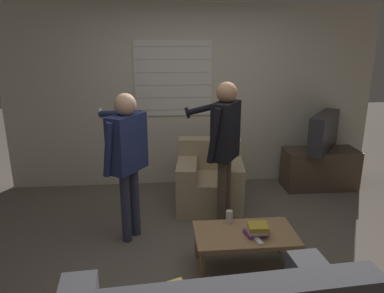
# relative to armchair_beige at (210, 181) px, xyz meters

# --- Properties ---
(ground_plane) EXTENTS (16.00, 16.00, 0.00)m
(ground_plane) POSITION_rel_armchair_beige_xyz_m (-0.14, -1.20, -0.33)
(ground_plane) COLOR #665B51
(wall_back) EXTENTS (5.20, 0.08, 2.55)m
(wall_back) POSITION_rel_armchair_beige_xyz_m (-0.14, 0.83, 0.95)
(wall_back) COLOR beige
(wall_back) RESTS_ON ground_plane
(armchair_beige) EXTENTS (0.90, 0.86, 0.83)m
(armchair_beige) POSITION_rel_armchair_beige_xyz_m (0.00, 0.00, 0.00)
(armchair_beige) COLOR tan
(armchair_beige) RESTS_ON ground_plane
(coffee_table) EXTENTS (0.93, 0.54, 0.38)m
(coffee_table) POSITION_rel_armchair_beige_xyz_m (0.14, -1.39, 0.01)
(coffee_table) COLOR #9E754C
(coffee_table) RESTS_ON ground_plane
(tv_stand) EXTENTS (1.03, 0.44, 0.57)m
(tv_stand) POSITION_rel_armchair_beige_xyz_m (1.65, 0.43, -0.05)
(tv_stand) COLOR #4C3D2D
(tv_stand) RESTS_ON ground_plane
(tv) EXTENTS (0.68, 0.80, 0.52)m
(tv) POSITION_rel_armchair_beige_xyz_m (1.65, 0.43, 0.49)
(tv) COLOR #2D2D33
(tv) RESTS_ON tv_stand
(person_left_standing) EXTENTS (0.56, 0.79, 1.58)m
(person_left_standing) POSITION_rel_armchair_beige_xyz_m (-0.96, -0.72, 0.67)
(person_left_standing) COLOR #33384C
(person_left_standing) RESTS_ON ground_plane
(person_right_standing) EXTENTS (0.59, 0.74, 1.67)m
(person_right_standing) POSITION_rel_armchair_beige_xyz_m (0.07, -0.57, 0.72)
(person_right_standing) COLOR #4C4233
(person_right_standing) RESTS_ON ground_plane
(book_stack) EXTENTS (0.22, 0.20, 0.11)m
(book_stack) POSITION_rel_armchair_beige_xyz_m (0.23, -1.44, 0.10)
(book_stack) COLOR #75387F
(book_stack) RESTS_ON coffee_table
(soda_can) EXTENTS (0.07, 0.07, 0.13)m
(soda_can) POSITION_rel_armchair_beige_xyz_m (0.03, -1.18, 0.11)
(soda_can) COLOR silver
(soda_can) RESTS_ON coffee_table
(spare_remote) EXTENTS (0.07, 0.14, 0.02)m
(spare_remote) POSITION_rel_armchair_beige_xyz_m (0.22, -1.56, 0.06)
(spare_remote) COLOR white
(spare_remote) RESTS_ON coffee_table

